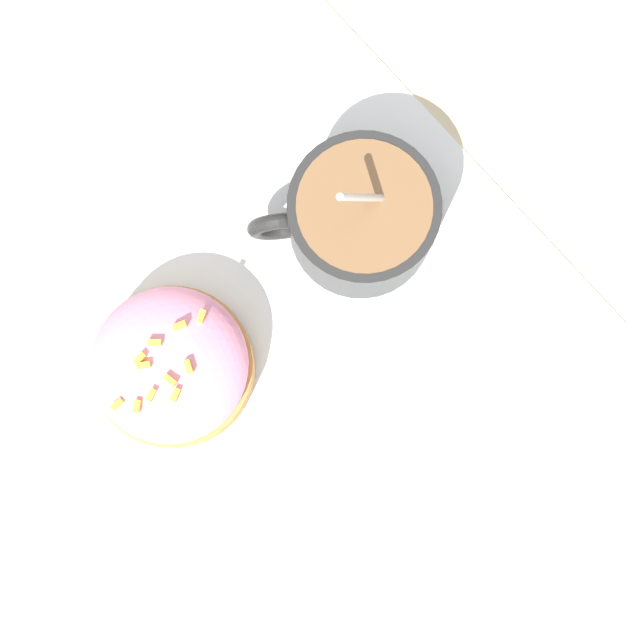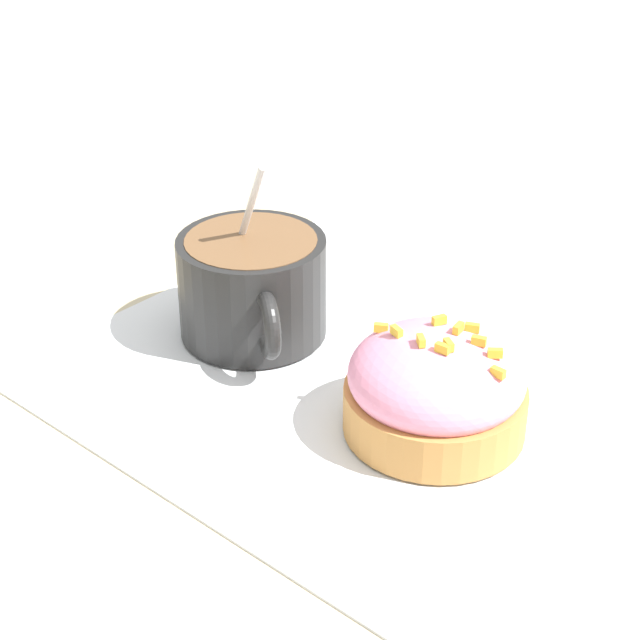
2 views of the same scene
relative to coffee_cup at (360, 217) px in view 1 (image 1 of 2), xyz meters
name	(u,v)px [view 1 (image 1 of 2)]	position (x,y,z in m)	size (l,w,h in m)	color
ground_plane	(282,313)	(0.07, 0.01, -0.03)	(3.00, 3.00, 0.00)	#C6B793
paper_napkin	(281,313)	(0.07, 0.01, -0.03)	(0.31, 0.30, 0.00)	white
coffee_cup	(360,217)	(0.00, 0.00, 0.00)	(0.10, 0.08, 0.11)	black
frosted_pastry	(171,366)	(0.13, 0.00, -0.01)	(0.09, 0.09, 0.06)	#C18442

